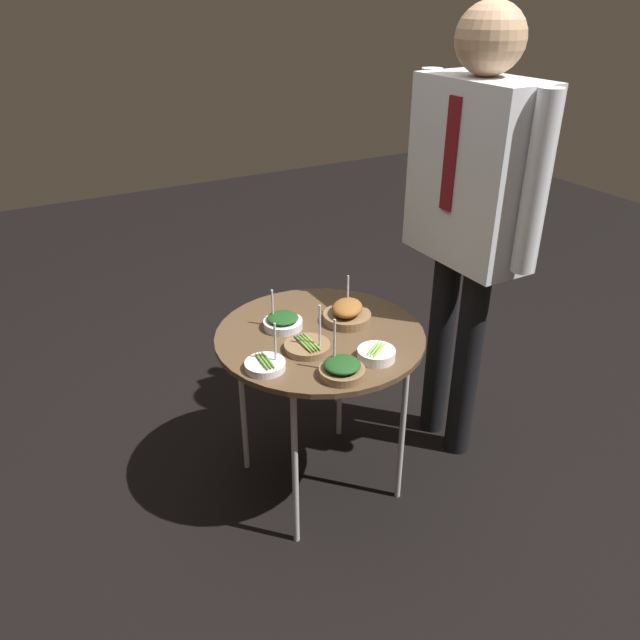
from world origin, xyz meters
TOP-DOWN VIEW (x-y plane):
  - ground_plane at (0.00, 0.00)m, footprint 8.00×8.00m
  - serving_cart at (0.00, 0.00)m, footprint 0.68×0.68m
  - bowl_asparagus_far_rim at (0.10, -0.24)m, footprint 0.12×0.12m
  - bowl_spinach_mid_right at (-0.10, -0.09)m, footprint 0.13×0.13m
  - bowl_roast_front_center at (-0.03, 0.12)m, footprint 0.16×0.16m
  - bowl_asparagus_back_right at (0.22, 0.07)m, footprint 0.12×0.12m
  - bowl_asparagus_near_rim at (0.07, -0.08)m, footprint 0.14×0.14m
  - bowl_spinach_center at (0.25, -0.07)m, footprint 0.13×0.13m
  - waiter_figure at (0.02, 0.57)m, footprint 0.59×0.22m

SIDE VIEW (x-z plane):
  - ground_plane at x=0.00m, z-range 0.00..0.00m
  - serving_cart at x=0.00m, z-range 0.27..0.90m
  - bowl_asparagus_near_rim at x=0.07m, z-range 0.56..0.72m
  - bowl_asparagus_far_rim at x=0.10m, z-range 0.57..0.72m
  - bowl_asparagus_back_right at x=0.22m, z-range 0.63..0.67m
  - bowl_spinach_mid_right at x=-0.10m, z-range 0.59..0.72m
  - bowl_spinach_center at x=0.25m, z-range 0.57..0.74m
  - bowl_roast_front_center at x=-0.03m, z-range 0.59..0.74m
  - waiter_figure at x=0.02m, z-range 0.21..1.81m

